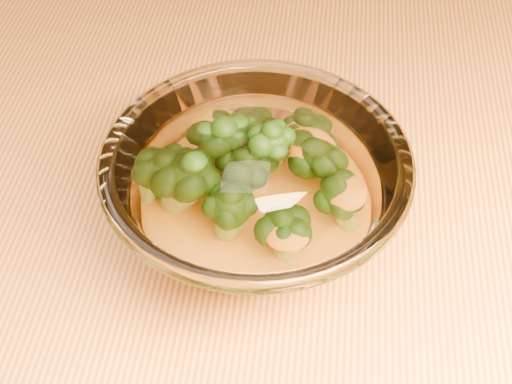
# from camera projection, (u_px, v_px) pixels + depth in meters

# --- Properties ---
(table) EXTENTS (1.20, 0.80, 0.75)m
(table) POSITION_uv_depth(u_px,v_px,m) (190.00, 308.00, 0.62)
(table) COLOR #B58636
(table) RESTS_ON ground
(glass_bowl) EXTENTS (0.22, 0.22, 0.10)m
(glass_bowl) POSITION_uv_depth(u_px,v_px,m) (256.00, 196.00, 0.51)
(glass_bowl) COLOR white
(glass_bowl) RESTS_ON table
(cheese_sauce) EXTENTS (0.12, 0.12, 0.03)m
(cheese_sauce) POSITION_uv_depth(u_px,v_px,m) (256.00, 215.00, 0.53)
(cheese_sauce) COLOR orange
(cheese_sauce) RESTS_ON glass_bowl
(broccoli_heap) EXTENTS (0.15, 0.13, 0.07)m
(broccoli_heap) POSITION_uv_depth(u_px,v_px,m) (248.00, 173.00, 0.51)
(broccoli_heap) COLOR black
(broccoli_heap) RESTS_ON cheese_sauce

